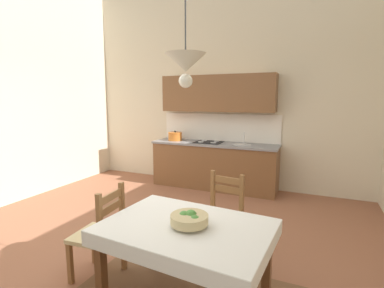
{
  "coord_description": "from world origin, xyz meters",
  "views": [
    {
      "loc": [
        1.78,
        -2.66,
        1.75
      ],
      "look_at": [
        0.14,
        1.12,
        1.09
      ],
      "focal_mm": 26.58,
      "sensor_mm": 36.0,
      "label": 1
    }
  ],
  "objects_px": {
    "kitchen_cabinetry": "(215,145)",
    "dining_chair_kitchen_side": "(221,218)",
    "dining_table": "(186,240)",
    "dining_chair_tv_side": "(100,235)",
    "fruit_bowl": "(189,219)",
    "pendant_lamp": "(186,64)"
  },
  "relations": [
    {
      "from": "dining_chair_kitchen_side",
      "to": "dining_chair_tv_side",
      "type": "distance_m",
      "value": 1.27
    },
    {
      "from": "dining_chair_kitchen_side",
      "to": "dining_chair_tv_side",
      "type": "relative_size",
      "value": 1.0
    },
    {
      "from": "kitchen_cabinetry",
      "to": "pendant_lamp",
      "type": "relative_size",
      "value": 3.05
    },
    {
      "from": "kitchen_cabinetry",
      "to": "dining_chair_kitchen_side",
      "type": "relative_size",
      "value": 2.64
    },
    {
      "from": "dining_table",
      "to": "dining_chair_tv_side",
      "type": "distance_m",
      "value": 0.97
    },
    {
      "from": "dining_table",
      "to": "fruit_bowl",
      "type": "bearing_deg",
      "value": -21.77
    },
    {
      "from": "kitchen_cabinetry",
      "to": "dining_table",
      "type": "height_order",
      "value": "kitchen_cabinetry"
    },
    {
      "from": "kitchen_cabinetry",
      "to": "fruit_bowl",
      "type": "distance_m",
      "value": 3.43
    },
    {
      "from": "dining_table",
      "to": "dining_chair_tv_side",
      "type": "relative_size",
      "value": 1.49
    },
    {
      "from": "pendant_lamp",
      "to": "dining_chair_tv_side",
      "type": "bearing_deg",
      "value": -176.63
    },
    {
      "from": "dining_table",
      "to": "kitchen_cabinetry",
      "type": "bearing_deg",
      "value": 105.18
    },
    {
      "from": "kitchen_cabinetry",
      "to": "dining_table",
      "type": "xyz_separation_m",
      "value": [
        0.89,
        -3.29,
        -0.23
      ]
    },
    {
      "from": "dining_table",
      "to": "dining_chair_tv_side",
      "type": "bearing_deg",
      "value": 175.7
    },
    {
      "from": "dining_chair_kitchen_side",
      "to": "pendant_lamp",
      "type": "distance_m",
      "value": 1.76
    },
    {
      "from": "kitchen_cabinetry",
      "to": "pendant_lamp",
      "type": "distance_m",
      "value": 3.47
    },
    {
      "from": "dining_chair_kitchen_side",
      "to": "pendant_lamp",
      "type": "bearing_deg",
      "value": -94.36
    },
    {
      "from": "fruit_bowl",
      "to": "dining_chair_tv_side",
      "type": "bearing_deg",
      "value": 175.06
    },
    {
      "from": "fruit_bowl",
      "to": "pendant_lamp",
      "type": "relative_size",
      "value": 0.37
    },
    {
      "from": "dining_chair_tv_side",
      "to": "pendant_lamp",
      "type": "relative_size",
      "value": 1.16
    },
    {
      "from": "kitchen_cabinetry",
      "to": "dining_chair_tv_side",
      "type": "relative_size",
      "value": 2.64
    },
    {
      "from": "dining_table",
      "to": "fruit_bowl",
      "type": "relative_size",
      "value": 4.63
    },
    {
      "from": "fruit_bowl",
      "to": "pendant_lamp",
      "type": "distance_m",
      "value": 1.21
    }
  ]
}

